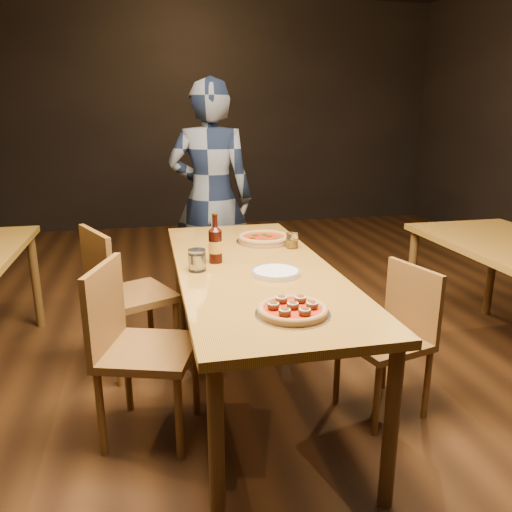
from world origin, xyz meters
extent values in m
plane|color=black|center=(0.00, 0.00, 0.00)|extent=(9.00, 9.00, 0.00)
plane|color=black|center=(0.00, 4.50, 1.50)|extent=(7.00, 0.00, 7.00)
cube|color=brown|center=(0.00, 0.00, 0.73)|extent=(0.80, 2.00, 0.04)
cylinder|color=#553918|center=(-0.34, -0.94, 0.35)|extent=(0.06, 0.06, 0.71)
cylinder|color=#553918|center=(-0.34, 0.94, 0.35)|extent=(0.06, 0.06, 0.71)
cylinder|color=#553918|center=(0.34, -0.94, 0.35)|extent=(0.06, 0.06, 0.71)
cylinder|color=#553918|center=(0.34, 0.94, 0.35)|extent=(0.06, 0.06, 0.71)
cylinder|color=#553918|center=(-1.36, 1.24, 0.35)|extent=(0.06, 0.06, 0.71)
cylinder|color=#553918|center=(1.36, 0.74, 0.35)|extent=(0.06, 0.06, 0.71)
cylinder|color=#553918|center=(2.04, 0.74, 0.35)|extent=(0.06, 0.06, 0.71)
cylinder|color=#B7B7BF|center=(0.01, -0.67, 0.75)|extent=(0.30, 0.30, 0.01)
cylinder|color=#A97B46|center=(0.01, -0.67, 0.76)|extent=(0.28, 0.28, 0.02)
torus|color=#A97B46|center=(0.01, -0.67, 0.77)|extent=(0.29, 0.29, 0.03)
cylinder|color=#A13309|center=(0.01, -0.67, 0.77)|extent=(0.23, 0.23, 0.00)
cylinder|color=#B7B7BF|center=(0.17, 0.49, 0.75)|extent=(0.35, 0.35, 0.01)
cylinder|color=#A97B46|center=(0.17, 0.49, 0.77)|extent=(0.32, 0.32, 0.02)
torus|color=#A97B46|center=(0.17, 0.49, 0.78)|extent=(0.32, 0.32, 0.04)
cylinder|color=#A13309|center=(0.17, 0.49, 0.78)|extent=(0.25, 0.25, 0.00)
cylinder|color=white|center=(0.08, -0.16, 0.76)|extent=(0.24, 0.24, 0.02)
cylinder|color=black|center=(-0.19, 0.11, 0.84)|extent=(0.07, 0.07, 0.18)
cylinder|color=black|center=(-0.19, 0.11, 0.97)|extent=(0.03, 0.03, 0.09)
cylinder|color=gold|center=(-0.19, 0.11, 0.84)|extent=(0.07, 0.07, 0.07)
cylinder|color=white|center=(-0.30, -0.02, 0.81)|extent=(0.09, 0.09, 0.11)
cylinder|color=#8D5D10|center=(0.30, 0.31, 0.80)|extent=(0.07, 0.07, 0.09)
imported|color=black|center=(-0.05, 1.36, 0.89)|extent=(0.74, 0.58, 1.78)
camera|label=1|loc=(-0.53, -2.46, 1.53)|focal=35.00mm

